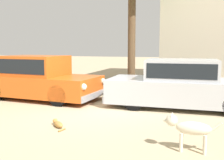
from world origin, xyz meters
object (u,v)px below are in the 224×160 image
parked_sedan_second (182,84)px  parked_sedan_nearest (38,77)px  stray_cat (58,124)px  stray_dog_spotted (188,128)px

parked_sedan_second → parked_sedan_nearest: bearing=179.9°
parked_sedan_nearest → parked_sedan_second: size_ratio=0.95×
parked_sedan_nearest → stray_cat: parked_sedan_nearest is taller
parked_sedan_second → stray_dog_spotted: size_ratio=4.57×
parked_sedan_nearest → parked_sedan_second: bearing=5.4°
stray_dog_spotted → parked_sedan_nearest: bearing=-32.5°
parked_sedan_second → stray_dog_spotted: parked_sedan_second is taller
parked_sedan_second → stray_dog_spotted: bearing=-86.6°
parked_sedan_nearest → stray_cat: size_ratio=8.27×
parked_sedan_second → stray_cat: size_ratio=8.67×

